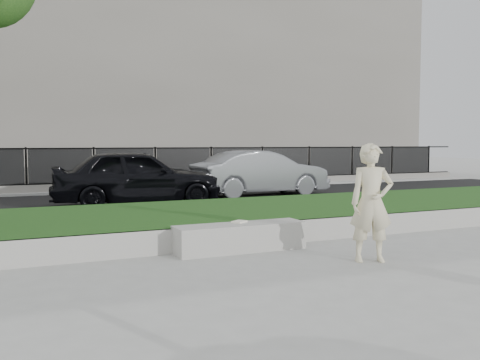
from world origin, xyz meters
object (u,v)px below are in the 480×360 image
book (239,222)px  stone_bench (240,237)px  man (371,203)px  car_silver (260,173)px  car_dark (137,177)px

book → stone_bench: bearing=-143.2°
stone_bench → man: 2.19m
stone_bench → car_silver: bearing=60.8°
car_dark → car_silver: (4.31, 0.96, -0.05)m
car_silver → man: bearing=160.6°
book → car_dark: size_ratio=0.05×
book → car_silver: bearing=26.8°
stone_bench → man: man is taller
car_dark → car_silver: bearing=-71.4°
car_silver → car_dark: bearing=100.4°
stone_bench → car_silver: size_ratio=0.49×
man → car_dark: 8.33m
stone_bench → car_dark: 6.70m
man → car_silver: 9.59m
stone_bench → car_silver: 8.77m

